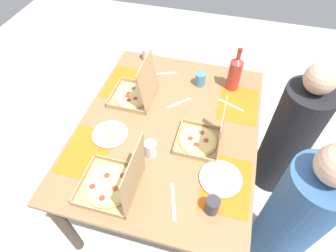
{
  "coord_description": "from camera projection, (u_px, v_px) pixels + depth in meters",
  "views": [
    {
      "loc": [
        1.1,
        0.3,
        2.11
      ],
      "look_at": [
        0.0,
        0.0,
        0.77
      ],
      "focal_mm": 29.62,
      "sensor_mm": 36.0,
      "label": 1
    }
  ],
  "objects": [
    {
      "name": "pizza_box_corner_left",
      "position": [
        203.0,
        138.0,
        1.64
      ],
      "size": [
        0.26,
        0.26,
        0.29
      ],
      "color": "tan",
      "rests_on": "dining_table"
    },
    {
      "name": "plate_near_right",
      "position": [
        110.0,
        134.0,
        1.71
      ],
      "size": [
        0.22,
        0.22,
        0.03
      ],
      "color": "white",
      "rests_on": "dining_table"
    },
    {
      "name": "cup_dark",
      "position": [
        147.0,
        54.0,
        2.18
      ],
      "size": [
        0.07,
        0.07,
        0.1
      ],
      "primitive_type": "cylinder",
      "color": "silver",
      "rests_on": "dining_table"
    },
    {
      "name": "placemat_far_right",
      "position": [
        226.0,
        184.0,
        1.49
      ],
      "size": [
        0.36,
        0.26,
        0.0
      ],
      "primitive_type": "cube",
      "color": "orange",
      "rests_on": "dining_table"
    },
    {
      "name": "cup_red",
      "position": [
        212.0,
        205.0,
        1.36
      ],
      "size": [
        0.07,
        0.07,
        0.1
      ],
      "primitive_type": "cylinder",
      "color": "#333338",
      "rests_on": "dining_table"
    },
    {
      "name": "pizza_box_edge_far",
      "position": [
        114.0,
        183.0,
        1.44
      ],
      "size": [
        0.3,
        0.32,
        0.34
      ],
      "color": "tan",
      "rests_on": "dining_table"
    },
    {
      "name": "plate_far_right",
      "position": [
        221.0,
        179.0,
        1.51
      ],
      "size": [
        0.23,
        0.23,
        0.02
      ],
      "color": "white",
      "rests_on": "dining_table"
    },
    {
      "name": "diner_right_seat",
      "position": [
        291.0,
        219.0,
        1.59
      ],
      "size": [
        0.32,
        0.32,
        1.22
      ],
      "color": "#33598C",
      "rests_on": "ground_plane"
    },
    {
      "name": "pizza_box_center",
      "position": [
        136.0,
        93.0,
        1.89
      ],
      "size": [
        0.29,
        0.29,
        0.32
      ],
      "color": "tan",
      "rests_on": "dining_table"
    },
    {
      "name": "cup_clear_right",
      "position": [
        200.0,
        79.0,
        1.98
      ],
      "size": [
        0.07,
        0.07,
        0.1
      ],
      "primitive_type": "cylinder",
      "color": "teal",
      "rests_on": "dining_table"
    },
    {
      "name": "dining_table",
      "position": [
        168.0,
        136.0,
        1.84
      ],
      "size": [
        1.41,
        1.12,
        0.77
      ],
      "color": "#3F3328",
      "rests_on": "ground_plane"
    },
    {
      "name": "ground_plane",
      "position": [
        168.0,
        185.0,
        2.35
      ],
      "size": [
        6.0,
        6.0,
        0.0
      ],
      "primitive_type": "plane",
      "color": "beige"
    },
    {
      "name": "fork_by_near_right",
      "position": [
        164.0,
        73.0,
        2.1
      ],
      "size": [
        0.08,
        0.18,
        0.0
      ],
      "primitive_type": "cube",
      "rotation": [
        0.0,
        0.0,
        5.07
      ],
      "color": "#B7B7BC",
      "rests_on": "dining_table"
    },
    {
      "name": "fork_by_far_left",
      "position": [
        231.0,
        105.0,
        1.88
      ],
      "size": [
        0.08,
        0.18,
        0.0
      ],
      "primitive_type": "cube",
      "rotation": [
        0.0,
        0.0,
        4.34
      ],
      "color": "#B7B7BC",
      "rests_on": "dining_table"
    },
    {
      "name": "diner_left_seat",
      "position": [
        289.0,
        138.0,
        2.0
      ],
      "size": [
        0.32,
        0.32,
        1.18
      ],
      "color": "black",
      "rests_on": "ground_plane"
    },
    {
      "name": "fork_by_near_left",
      "position": [
        179.0,
        103.0,
        1.89
      ],
      "size": [
        0.14,
        0.15,
        0.0
      ],
      "primitive_type": "cube",
      "rotation": [
        0.0,
        0.0,
        5.49
      ],
      "color": "#B7B7BC",
      "rests_on": "dining_table"
    },
    {
      "name": "placemat_near_right",
      "position": [
        87.0,
        151.0,
        1.63
      ],
      "size": [
        0.36,
        0.26,
        0.0
      ],
      "primitive_type": "cube",
      "color": "orange",
      "rests_on": "dining_table"
    },
    {
      "name": "knife_by_far_right",
      "position": [
        173.0,
        201.0,
        1.43
      ],
      "size": [
        0.21,
        0.08,
        0.0
      ],
      "primitive_type": "cube",
      "rotation": [
        0.0,
        0.0,
        0.31
      ],
      "color": "#B7B7BC",
      "rests_on": "dining_table"
    },
    {
      "name": "soda_bottle",
      "position": [
        235.0,
        73.0,
        1.9
      ],
      "size": [
        0.09,
        0.09,
        0.32
      ],
      "color": "#B2382D",
      "rests_on": "dining_table"
    },
    {
      "name": "placemat_far_left",
      "position": [
        238.0,
        104.0,
        1.89
      ],
      "size": [
        0.36,
        0.26,
        0.0
      ],
      "primitive_type": "cube",
      "color": "orange",
      "rests_on": "dining_table"
    },
    {
      "name": "placemat_near_left",
      "position": [
        125.0,
        83.0,
        2.03
      ],
      "size": [
        0.36,
        0.26,
        0.0
      ],
      "primitive_type": "cube",
      "color": "orange",
      "rests_on": "dining_table"
    },
    {
      "name": "cup_clear_left",
      "position": [
        151.0,
        149.0,
        1.58
      ],
      "size": [
        0.07,
        0.07,
        0.1
      ],
      "primitive_type": "cylinder",
      "color": "silver",
      "rests_on": "dining_table"
    }
  ]
}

